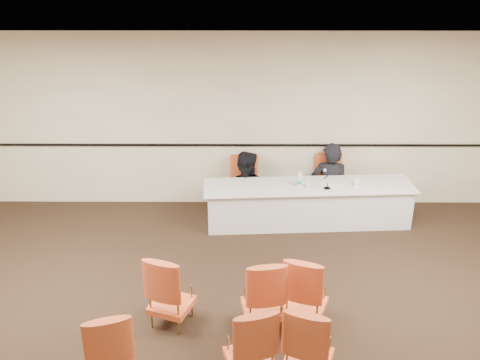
% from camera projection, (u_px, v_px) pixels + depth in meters
% --- Properties ---
extents(floor, '(10.00, 10.00, 0.00)m').
position_uv_depth(floor, '(232.00, 356.00, 5.94)').
color(floor, black).
rests_on(floor, ground).
extents(ceiling, '(10.00, 10.00, 0.00)m').
position_uv_depth(ceiling, '(231.00, 91.00, 4.76)').
color(ceiling, silver).
rests_on(ceiling, ground).
extents(wall_back, '(10.00, 0.04, 3.00)m').
position_uv_depth(wall_back, '(236.00, 122.00, 9.03)').
color(wall_back, '#F3E6BF').
rests_on(wall_back, ground).
extents(wall_rail, '(9.80, 0.04, 0.03)m').
position_uv_depth(wall_rail, '(236.00, 145.00, 9.15)').
color(wall_rail, black).
rests_on(wall_rail, wall_back).
extents(panel_table, '(3.43, 0.99, 0.68)m').
position_uv_depth(panel_table, '(308.00, 204.00, 8.75)').
color(panel_table, silver).
rests_on(panel_table, ground).
extents(panelist_main, '(0.69, 0.49, 1.77)m').
position_uv_depth(panelist_main, '(329.00, 191.00, 9.25)').
color(panelist_main, black).
rests_on(panelist_main, ground).
extents(panelist_main_chair, '(0.53, 0.53, 0.95)m').
position_uv_depth(panelist_main_chair, '(329.00, 184.00, 9.19)').
color(panelist_main_chair, '#E65529').
rests_on(panelist_main_chair, ground).
extents(panelist_second, '(0.91, 0.78, 1.65)m').
position_uv_depth(panelist_second, '(245.00, 196.00, 9.20)').
color(panelist_second, black).
rests_on(panelist_second, ground).
extents(panelist_second_chair, '(0.53, 0.53, 0.95)m').
position_uv_depth(panelist_second_chair, '(245.00, 185.00, 9.12)').
color(panelist_second_chair, '#E65529').
rests_on(panelist_second_chair, ground).
extents(papers, '(0.34, 0.28, 0.00)m').
position_uv_depth(papers, '(330.00, 186.00, 8.60)').
color(papers, white).
rests_on(papers, panel_table).
extents(microphone, '(0.14, 0.22, 0.29)m').
position_uv_depth(microphone, '(328.00, 180.00, 8.44)').
color(microphone, black).
rests_on(microphone, panel_table).
extents(water_bottle, '(0.09, 0.09, 0.26)m').
position_uv_depth(water_bottle, '(300.00, 179.00, 8.53)').
color(water_bottle, teal).
rests_on(water_bottle, panel_table).
extents(drinking_glass, '(0.08, 0.08, 0.10)m').
position_uv_depth(drinking_glass, '(308.00, 185.00, 8.50)').
color(drinking_glass, white).
rests_on(drinking_glass, panel_table).
extents(coffee_cup, '(0.10, 0.10, 0.13)m').
position_uv_depth(coffee_cup, '(356.00, 182.00, 8.56)').
color(coffee_cup, white).
rests_on(coffee_cup, panel_table).
extents(aud_chair_front_left, '(0.64, 0.64, 0.95)m').
position_uv_depth(aud_chair_front_left, '(171.00, 289.00, 6.31)').
color(aud_chair_front_left, '#E65529').
rests_on(aud_chair_front_left, ground).
extents(aud_chair_front_mid, '(0.58, 0.58, 0.95)m').
position_uv_depth(aud_chair_front_mid, '(263.00, 293.00, 6.24)').
color(aud_chair_front_mid, '#E65529').
rests_on(aud_chair_front_mid, ground).
extents(aud_chair_front_right, '(0.65, 0.65, 0.95)m').
position_uv_depth(aud_chair_front_right, '(306.00, 290.00, 6.30)').
color(aud_chair_front_right, '#E65529').
rests_on(aud_chair_front_right, ground).
extents(aud_chair_back_left, '(0.63, 0.63, 0.95)m').
position_uv_depth(aud_chair_back_left, '(109.00, 347.00, 5.38)').
color(aud_chair_back_left, '#E65529').
rests_on(aud_chair_back_left, ground).
extents(aud_chair_back_mid, '(0.63, 0.63, 0.95)m').
position_uv_depth(aud_chair_back_mid, '(250.00, 342.00, 5.45)').
color(aud_chair_back_mid, '#E65529').
rests_on(aud_chair_back_mid, ground).
extents(aud_chair_back_right, '(0.64, 0.64, 0.95)m').
position_uv_depth(aud_chair_back_right, '(309.00, 342.00, 5.45)').
color(aud_chair_back_right, '#E65529').
rests_on(aud_chair_back_right, ground).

